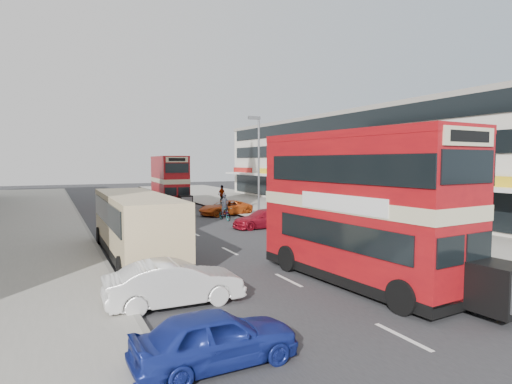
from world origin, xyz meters
TOP-DOWN VIEW (x-y plane):
  - ground at (0.00, 0.00)m, footprint 160.00×160.00m
  - road_surface at (0.00, 20.00)m, footprint 12.00×90.00m
  - pavement_right at (12.00, 20.00)m, footprint 12.00×90.00m
  - kerb_left at (-6.10, 20.00)m, footprint 0.20×90.00m
  - kerb_right at (6.10, 20.00)m, footprint 0.20×90.00m
  - commercial_row at (19.95, 22.00)m, footprint 9.90×46.20m
  - street_lamp at (6.52, 18.00)m, footprint 1.00×0.20m
  - bus_main at (2.26, 0.53)m, footprint 3.56×10.15m
  - bus_second at (2.60, 30.14)m, footprint 3.01×9.16m
  - coach at (-4.56, 8.93)m, footprint 2.80×10.66m
  - car_left_near at (-5.00, -3.33)m, footprint 3.89×1.66m
  - car_left_front at (-4.75, 1.10)m, footprint 4.43×1.62m
  - car_right_a at (5.08, 14.17)m, footprint 4.47×1.85m
  - car_right_b at (5.26, 21.78)m, footprint 4.89×2.75m
  - pedestrian_near at (7.81, 14.15)m, footprint 0.79×0.67m
  - pedestrian_far at (8.20, 30.14)m, footprint 1.22×1.03m
  - cyclist at (4.10, 18.94)m, footprint 0.80×1.93m

SIDE VIEW (x-z plane):
  - ground at x=0.00m, z-range 0.00..0.00m
  - road_surface at x=0.00m, z-range 0.00..0.01m
  - pavement_right at x=12.00m, z-range 0.00..0.15m
  - kerb_left at x=-6.10m, z-range -0.01..0.15m
  - kerb_right at x=6.10m, z-range -0.01..0.15m
  - car_right_b at x=5.26m, z-range 0.00..1.29m
  - car_right_a at x=5.08m, z-range 0.00..1.29m
  - car_left_near at x=-5.00m, z-range 0.00..1.31m
  - cyclist at x=4.10m, z-range -0.35..1.72m
  - car_left_front at x=-4.75m, z-range 0.00..1.45m
  - pedestrian_near at x=7.81m, z-range 0.15..1.96m
  - pedestrian_far at x=8.20m, z-range 0.15..2.10m
  - coach at x=-4.56m, z-range 0.25..3.08m
  - bus_second at x=2.60m, z-range 0.13..5.10m
  - bus_main at x=2.26m, z-range 0.15..5.70m
  - commercial_row at x=19.95m, z-range 0.05..9.35m
  - street_lamp at x=6.52m, z-range 0.72..8.85m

